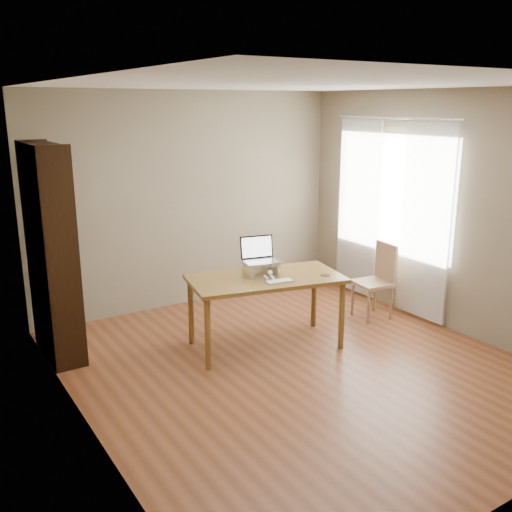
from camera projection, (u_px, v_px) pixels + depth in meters
The scene contains 10 objects.
room at pixel (303, 234), 5.15m from camera, with size 4.04×4.54×2.64m.
bookshelf at pixel (52, 253), 5.50m from camera, with size 0.30×0.90×2.10m.
curtains at pixel (390, 213), 6.80m from camera, with size 0.03×1.90×2.25m.
desk at pixel (266, 285), 5.76m from camera, with size 1.66×1.07×0.75m.
laptop_stand at pixel (261, 267), 5.78m from camera, with size 0.32×0.25×0.13m.
laptop at pixel (258, 255), 5.81m from camera, with size 0.39×0.36×0.25m.
keyboard at pixel (279, 281), 5.57m from camera, with size 0.29×0.16×0.02m.
coaster at pixel (325, 275), 5.79m from camera, with size 0.10×0.10×0.01m, color brown.
cat at pixel (262, 267), 5.83m from camera, with size 0.26×0.49×0.17m.
chair at pixel (377, 278), 6.65m from camera, with size 0.44×0.44×0.88m.
Camera 1 is at (-3.03, -3.99, 2.44)m, focal length 40.00 mm.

